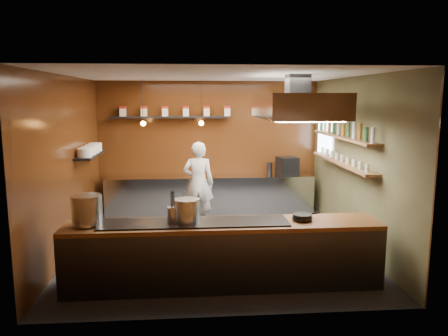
{
  "coord_description": "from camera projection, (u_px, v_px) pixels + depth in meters",
  "views": [
    {
      "loc": [
        -0.46,
        -7.44,
        2.64
      ],
      "look_at": [
        0.17,
        0.4,
        1.36
      ],
      "focal_mm": 35.0,
      "sensor_mm": 36.0,
      "label": 1
    }
  ],
  "objects": [
    {
      "name": "stockpot_small",
      "position": [
        187.0,
        210.0,
        6.0
      ],
      "size": [
        0.41,
        0.41,
        0.32
      ],
      "primitive_type": "cylinder",
      "rotation": [
        0.0,
        0.0,
        0.22
      ],
      "color": "silver",
      "rests_on": "pass_counter"
    },
    {
      "name": "pendant_left",
      "position": [
        143.0,
        121.0,
        8.99
      ],
      "size": [
        0.1,
        0.1,
        0.95
      ],
      "color": "black",
      "rests_on": "ceiling"
    },
    {
      "name": "floor",
      "position": [
        216.0,
        247.0,
        7.78
      ],
      "size": [
        5.0,
        5.0,
        0.0
      ],
      "primitive_type": "plane",
      "color": "black",
      "rests_on": "ground"
    },
    {
      "name": "pass_counter",
      "position": [
        223.0,
        254.0,
        6.13
      ],
      "size": [
        4.4,
        0.72,
        0.94
      ],
      "color": "#38383D",
      "rests_on": "floor"
    },
    {
      "name": "plate_shelf",
      "position": [
        91.0,
        155.0,
        8.33
      ],
      "size": [
        0.3,
        1.4,
        0.04
      ],
      "primitive_type": "cube",
      "color": "black",
      "rests_on": "left_wall"
    },
    {
      "name": "plate_stacks",
      "position": [
        90.0,
        150.0,
        8.31
      ],
      "size": [
        0.26,
        1.16,
        0.16
      ],
      "color": "white",
      "rests_on": "plate_shelf"
    },
    {
      "name": "left_wall",
      "position": [
        68.0,
        166.0,
        7.34
      ],
      "size": [
        0.0,
        5.0,
        5.0
      ],
      "primitive_type": "plane",
      "rotation": [
        1.57,
        0.0,
        1.57
      ],
      "color": "#351C09",
      "rests_on": "ground"
    },
    {
      "name": "bottle_shelf_lower",
      "position": [
        342.0,
        163.0,
        8.02
      ],
      "size": [
        0.26,
        2.8,
        0.04
      ],
      "primitive_type": "cube",
      "color": "brown",
      "rests_on": "right_wall"
    },
    {
      "name": "back_wall",
      "position": [
        209.0,
        147.0,
        9.99
      ],
      "size": [
        5.0,
        0.0,
        5.0
      ],
      "primitive_type": "plane",
      "rotation": [
        1.57,
        0.0,
        0.0
      ],
      "color": "#351C09",
      "rests_on": "ground"
    },
    {
      "name": "butter_jar",
      "position": [
        302.0,
        218.0,
        6.12
      ],
      "size": [
        0.11,
        0.11,
        0.08
      ],
      "primitive_type": "cylinder",
      "rotation": [
        0.0,
        0.0,
        -0.23
      ],
      "color": "gold",
      "rests_on": "pass_counter"
    },
    {
      "name": "ceiling",
      "position": [
        216.0,
        75.0,
        7.29
      ],
      "size": [
        5.0,
        5.0,
        0.0
      ],
      "primitive_type": "plane",
      "rotation": [
        3.14,
        0.0,
        0.0
      ],
      "color": "silver",
      "rests_on": "back_wall"
    },
    {
      "name": "window_pane",
      "position": [
        325.0,
        132.0,
        9.34
      ],
      "size": [
        0.0,
        1.0,
        1.0
      ],
      "primitive_type": "plane",
      "rotation": [
        1.57,
        0.0,
        -1.57
      ],
      "color": "white",
      "rests_on": "right_wall"
    },
    {
      "name": "extractor_hood",
      "position": [
        297.0,
        105.0,
        7.08
      ],
      "size": [
        1.2,
        2.0,
        0.72
      ],
      "color": "#38383D",
      "rests_on": "ceiling"
    },
    {
      "name": "storage_tins",
      "position": [
        176.0,
        111.0,
        9.66
      ],
      "size": [
        2.43,
        0.13,
        0.22
      ],
      "color": "beige",
      "rests_on": "tin_shelf"
    },
    {
      "name": "pendant_right",
      "position": [
        201.0,
        121.0,
        9.09
      ],
      "size": [
        0.1,
        0.1,
        0.95
      ],
      "color": "black",
      "rests_on": "ceiling"
    },
    {
      "name": "right_wall",
      "position": [
        357.0,
        162.0,
        7.73
      ],
      "size": [
        0.0,
        5.0,
        5.0
      ],
      "primitive_type": "plane",
      "rotation": [
        1.57,
        0.0,
        -1.57
      ],
      "color": "#454327",
      "rests_on": "ground"
    },
    {
      "name": "prep_counter",
      "position": [
        210.0,
        195.0,
        9.84
      ],
      "size": [
        4.6,
        0.65,
        0.9
      ],
      "primitive_type": "cube",
      "color": "silver",
      "rests_on": "floor"
    },
    {
      "name": "frying_pan",
      "position": [
        303.0,
        217.0,
        6.16
      ],
      "size": [
        0.44,
        0.29,
        0.07
      ],
      "color": "black",
      "rests_on": "pass_counter"
    },
    {
      "name": "stockpot_large",
      "position": [
        87.0,
        210.0,
        5.88
      ],
      "size": [
        0.48,
        0.48,
        0.4
      ],
      "primitive_type": "cylinder",
      "rotation": [
        0.0,
        0.0,
        0.18
      ],
      "color": "#B0B2B7",
      "rests_on": "pass_counter"
    },
    {
      "name": "bottles",
      "position": [
        343.0,
        129.0,
        7.93
      ],
      "size": [
        0.06,
        2.66,
        0.24
      ],
      "color": "silver",
      "rests_on": "bottle_shelf_upper"
    },
    {
      "name": "utensil_crock",
      "position": [
        173.0,
        214.0,
        6.03
      ],
      "size": [
        0.2,
        0.2,
        0.2
      ],
      "primitive_type": "cylinder",
      "rotation": [
        0.0,
        0.0,
        0.28
      ],
      "color": "silver",
      "rests_on": "pass_counter"
    },
    {
      "name": "wine_glasses",
      "position": [
        342.0,
        158.0,
        8.01
      ],
      "size": [
        0.07,
        2.37,
        0.13
      ],
      "color": "silver",
      "rests_on": "bottle_shelf_lower"
    },
    {
      "name": "bottle_shelf_upper",
      "position": [
        343.0,
        137.0,
        7.95
      ],
      "size": [
        0.26,
        2.8,
        0.04
      ],
      "primitive_type": "cube",
      "color": "brown",
      "rests_on": "right_wall"
    },
    {
      "name": "chef",
      "position": [
        199.0,
        183.0,
        9.08
      ],
      "size": [
        0.67,
        0.48,
        1.74
      ],
      "primitive_type": "imported",
      "rotation": [
        0.0,
        0.0,
        3.04
      ],
      "color": "white",
      "rests_on": "floor"
    },
    {
      "name": "tin_shelf",
      "position": [
        169.0,
        117.0,
        9.67
      ],
      "size": [
        2.6,
        0.26,
        0.04
      ],
      "primitive_type": "cube",
      "color": "black",
      "rests_on": "back_wall"
    },
    {
      "name": "espresso_machine",
      "position": [
        287.0,
        166.0,
        9.83
      ],
      "size": [
        0.5,
        0.48,
        0.41
      ],
      "primitive_type": "cube",
      "rotation": [
        0.0,
        0.0,
        0.27
      ],
      "color": "black",
      "rests_on": "prep_counter"
    }
  ]
}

